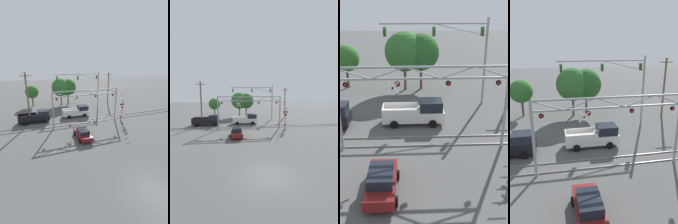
% 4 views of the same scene
% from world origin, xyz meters
% --- Properties ---
extents(rail_track_near, '(80.00, 0.08, 0.10)m').
position_xyz_m(rail_track_near, '(0.00, 17.15, 0.05)').
color(rail_track_near, gray).
rests_on(rail_track_near, ground_plane).
extents(rail_track_far, '(80.00, 0.08, 0.10)m').
position_xyz_m(rail_track_far, '(0.00, 18.58, 0.05)').
color(rail_track_far, gray).
rests_on(rail_track_far, ground_plane).
extents(crossing_gantry, '(12.23, 0.27, 6.29)m').
position_xyz_m(crossing_gantry, '(-0.02, 16.86, 4.43)').
color(crossing_gantry, gray).
rests_on(crossing_gantry, ground_plane).
extents(traffic_signal_span, '(10.70, 0.39, 8.85)m').
position_xyz_m(traffic_signal_span, '(4.36, 26.38, 6.07)').
color(traffic_signal_span, gray).
rests_on(traffic_signal_span, ground_plane).
extents(pickup_truck_lead, '(5.43, 2.24, 2.16)m').
position_xyz_m(pickup_truck_lead, '(-0.33, 21.45, 1.02)').
color(pickup_truck_lead, silver).
rests_on(pickup_truck_lead, ground_plane).
extents(sedan_waiting, '(1.92, 4.14, 1.57)m').
position_xyz_m(sedan_waiting, '(-2.62, 11.73, 0.79)').
color(sedan_waiting, maroon).
rests_on(sedan_waiting, ground_plane).
extents(background_tree_beyond_span, '(4.70, 4.70, 7.02)m').
position_xyz_m(background_tree_beyond_span, '(-1.51, 31.69, 4.66)').
color(background_tree_beyond_span, brown).
rests_on(background_tree_beyond_span, ground_plane).
extents(background_tree_far_left_verge, '(4.41, 4.41, 6.77)m').
position_xyz_m(background_tree_far_left_verge, '(0.45, 31.89, 4.55)').
color(background_tree_far_left_verge, brown).
rests_on(background_tree_far_left_verge, ground_plane).
extents(background_tree_far_right_verge, '(3.32, 3.32, 5.36)m').
position_xyz_m(background_tree_far_right_verge, '(-8.73, 32.91, 3.68)').
color(background_tree_far_right_verge, brown).
rests_on(background_tree_far_right_verge, ground_plane).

